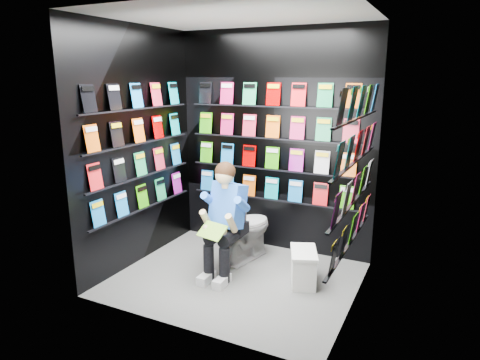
% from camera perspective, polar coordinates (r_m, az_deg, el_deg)
% --- Properties ---
extents(floor, '(2.40, 2.40, 0.00)m').
position_cam_1_polar(floor, '(4.59, -0.59, -13.02)').
color(floor, slate).
rests_on(floor, ground).
extents(ceiling, '(2.40, 2.40, 0.00)m').
position_cam_1_polar(ceiling, '(4.13, -0.69, 21.18)').
color(ceiling, white).
rests_on(ceiling, floor).
extents(wall_back, '(2.40, 0.04, 2.60)m').
position_cam_1_polar(wall_back, '(5.07, 4.48, 5.02)').
color(wall_back, black).
rests_on(wall_back, floor).
extents(wall_front, '(2.40, 0.04, 2.60)m').
position_cam_1_polar(wall_front, '(3.32, -8.43, 0.27)').
color(wall_front, black).
rests_on(wall_front, floor).
extents(wall_left, '(0.04, 2.00, 2.60)m').
position_cam_1_polar(wall_left, '(4.82, -13.52, 4.23)').
color(wall_left, black).
rests_on(wall_left, floor).
extents(wall_right, '(0.04, 2.00, 2.60)m').
position_cam_1_polar(wall_right, '(3.79, 15.79, 1.57)').
color(wall_right, black).
rests_on(wall_right, floor).
extents(comics_back, '(2.10, 0.06, 1.37)m').
position_cam_1_polar(comics_back, '(5.04, 4.36, 5.03)').
color(comics_back, red).
rests_on(comics_back, wall_back).
extents(comics_left, '(0.06, 1.70, 1.37)m').
position_cam_1_polar(comics_left, '(4.80, -13.24, 4.27)').
color(comics_left, red).
rests_on(comics_left, wall_left).
extents(comics_right, '(0.06, 1.70, 1.37)m').
position_cam_1_polar(comics_right, '(3.79, 15.35, 1.68)').
color(comics_right, red).
rests_on(comics_right, wall_right).
extents(toilet, '(0.57, 0.82, 0.73)m').
position_cam_1_polar(toilet, '(4.92, 0.56, -6.43)').
color(toilet, white).
rests_on(toilet, floor).
extents(longbox, '(0.37, 0.48, 0.32)m').
position_cam_1_polar(longbox, '(4.49, 8.43, -11.56)').
color(longbox, white).
rests_on(longbox, floor).
extents(longbox_lid, '(0.40, 0.51, 0.03)m').
position_cam_1_polar(longbox_lid, '(4.42, 8.51, -9.51)').
color(longbox_lid, white).
rests_on(longbox_lid, longbox).
extents(reader, '(0.61, 0.78, 1.28)m').
position_cam_1_polar(reader, '(4.48, -1.53, -3.47)').
color(reader, blue).
rests_on(reader, toilet).
extents(held_comic, '(0.32, 0.22, 0.12)m').
position_cam_1_polar(held_comic, '(4.24, -3.73, -6.78)').
color(held_comic, green).
rests_on(held_comic, reader).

